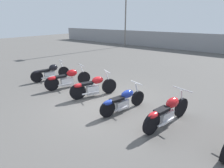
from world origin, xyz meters
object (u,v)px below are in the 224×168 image
Objects in this scene: motorcycle_slot_0 at (50,72)px; motorcycle_slot_3 at (123,101)px; motorcycle_slot_2 at (93,87)px; motorcycle_slot_4 at (167,112)px; motorcycle_slot_1 at (68,79)px.

motorcycle_slot_0 is 5.06m from motorcycle_slot_3.
motorcycle_slot_2 is at bearing 12.61° from motorcycle_slot_0.
motorcycle_slot_4 reaches higher than motorcycle_slot_0.
motorcycle_slot_3 is (1.70, -0.30, -0.04)m from motorcycle_slot_2.
motorcycle_slot_2 is 0.99× the size of motorcycle_slot_3.
motorcycle_slot_1 reaches higher than motorcycle_slot_3.
motorcycle_slot_0 is 1.05× the size of motorcycle_slot_2.
motorcycle_slot_4 reaches higher than motorcycle_slot_3.
motorcycle_slot_0 is 0.93× the size of motorcycle_slot_4.
motorcycle_slot_4 is at bearing 22.15° from motorcycle_slot_2.
motorcycle_slot_2 is 0.89× the size of motorcycle_slot_4.
motorcycle_slot_4 is at bearing 19.27° from motorcycle_slot_3.
motorcycle_slot_1 reaches higher than motorcycle_slot_0.
motorcycle_slot_0 is 0.94× the size of motorcycle_slot_1.
motorcycle_slot_0 is 1.66m from motorcycle_slot_1.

